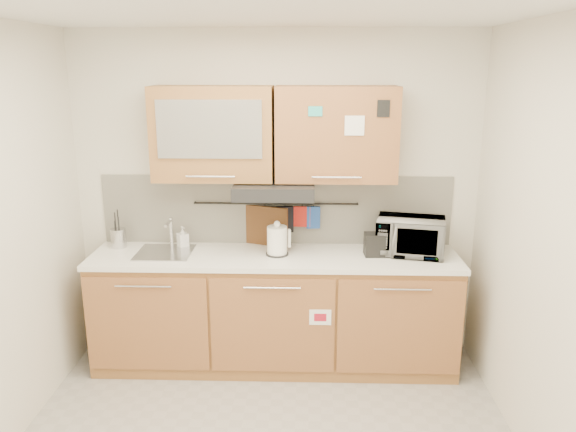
{
  "coord_description": "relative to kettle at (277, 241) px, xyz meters",
  "views": [
    {
      "loc": [
        0.23,
        -2.88,
        2.32
      ],
      "look_at": [
        0.11,
        1.05,
        1.27
      ],
      "focal_mm": 35.0,
      "sensor_mm": 36.0,
      "label": 1
    }
  ],
  "objects": [
    {
      "name": "wall_right",
      "position": [
        1.58,
        -1.19,
        0.27
      ],
      "size": [
        0.0,
        3.0,
        3.0
      ],
      "primitive_type": "plane",
      "rotation": [
        1.57,
        0.0,
        -1.57
      ],
      "color": "silver",
      "rests_on": "ground"
    },
    {
      "name": "upper_cabinets",
      "position": [
        -0.03,
        0.13,
        0.8
      ],
      "size": [
        1.82,
        0.37,
        0.7
      ],
      "color": "#A66D3B",
      "rests_on": "wall_back"
    },
    {
      "name": "pot_holder",
      "position": [
        0.19,
        0.24,
        0.13
      ],
      "size": [
        0.13,
        0.03,
        0.16
      ],
      "primitive_type": "cube",
      "rotation": [
        0.0,
        0.0,
        -0.1
      ],
      "color": "red",
      "rests_on": "utensil_rail"
    },
    {
      "name": "countertop",
      "position": [
        -0.02,
        -0.0,
        -0.13
      ],
      "size": [
        2.82,
        0.62,
        0.04
      ],
      "primitive_type": "cube",
      "color": "white",
      "rests_on": "base_cabinet"
    },
    {
      "name": "range_hood",
      "position": [
        -0.02,
        0.06,
        0.39
      ],
      "size": [
        0.6,
        0.46,
        0.1
      ],
      "primitive_type": "cube",
      "color": "black",
      "rests_on": "upper_cabinets"
    },
    {
      "name": "soap_bottle",
      "position": [
        -0.76,
        0.16,
        -0.02
      ],
      "size": [
        0.11,
        0.11,
        0.17
      ],
      "primitive_type": "imported",
      "rotation": [
        0.0,
        0.0,
        0.62
      ],
      "color": "#999999",
      "rests_on": "countertop"
    },
    {
      "name": "toaster",
      "position": [
        0.78,
        0.01,
        -0.02
      ],
      "size": [
        0.23,
        0.15,
        0.17
      ],
      "rotation": [
        0.0,
        0.0,
        0.04
      ],
      "color": "black",
      "rests_on": "countertop"
    },
    {
      "name": "dark_pouch",
      "position": [
        0.05,
        0.24,
        0.11
      ],
      "size": [
        0.14,
        0.07,
        0.21
      ],
      "primitive_type": "cube",
      "rotation": [
        0.0,
        0.0,
        0.22
      ],
      "color": "black",
      "rests_on": "utensil_rail"
    },
    {
      "name": "microwave",
      "position": [
        1.02,
        0.06,
        0.03
      ],
      "size": [
        0.57,
        0.44,
        0.28
      ],
      "primitive_type": "imported",
      "rotation": [
        0.0,
        0.0,
        -0.21
      ],
      "color": "#999999",
      "rests_on": "countertop"
    },
    {
      "name": "utensil_crock",
      "position": [
        -1.27,
        0.15,
        -0.03
      ],
      "size": [
        0.16,
        0.16,
        0.3
      ],
      "rotation": [
        0.0,
        0.0,
        0.41
      ],
      "color": "#BABABF",
      "rests_on": "countertop"
    },
    {
      "name": "oven_mitt",
      "position": [
        0.28,
        0.24,
        0.12
      ],
      "size": [
        0.11,
        0.04,
        0.18
      ],
      "primitive_type": "cube",
      "rotation": [
        0.0,
        0.0,
        0.1
      ],
      "color": "#214697",
      "rests_on": "utensil_rail"
    },
    {
      "name": "backsplash",
      "position": [
        -0.02,
        0.3,
        0.17
      ],
      "size": [
        2.8,
        0.02,
        0.56
      ],
      "primitive_type": "cube",
      "color": "silver",
      "rests_on": "countertop"
    },
    {
      "name": "cutting_board",
      "position": [
        -0.11,
        0.24,
        -0.03
      ],
      "size": [
        0.37,
        0.16,
        0.48
      ],
      "primitive_type": "cube",
      "rotation": [
        0.0,
        0.0,
        -0.35
      ],
      "color": "brown",
      "rests_on": "utensil_rail"
    },
    {
      "name": "utensil_rail",
      "position": [
        -0.02,
        0.26,
        0.23
      ],
      "size": [
        1.3,
        0.02,
        0.02
      ],
      "primitive_type": "cylinder",
      "rotation": [
        0.0,
        1.57,
        0.0
      ],
      "color": "black",
      "rests_on": "backsplash"
    },
    {
      "name": "wall_back",
      "position": [
        -0.02,
        0.31,
        0.27
      ],
      "size": [
        3.2,
        0.0,
        3.2
      ],
      "primitive_type": "plane",
      "rotation": [
        1.57,
        0.0,
        0.0
      ],
      "color": "silver",
      "rests_on": "ground"
    },
    {
      "name": "ceiling",
      "position": [
        -0.02,
        -1.19,
        1.57
      ],
      "size": [
        3.2,
        3.2,
        0.0
      ],
      "primitive_type": "plane",
      "rotation": [
        3.14,
        0.0,
        0.0
      ],
      "color": "white",
      "rests_on": "wall_back"
    },
    {
      "name": "kettle",
      "position": [
        0.0,
        0.0,
        0.0
      ],
      "size": [
        0.2,
        0.2,
        0.27
      ],
      "rotation": [
        0.0,
        0.0,
        0.41
      ],
      "color": "white",
      "rests_on": "countertop"
    },
    {
      "name": "sink",
      "position": [
        -0.87,
        0.02,
        -0.1
      ],
      "size": [
        0.42,
        0.4,
        0.26
      ],
      "color": "silver",
      "rests_on": "countertop"
    },
    {
      "name": "base_cabinet",
      "position": [
        -0.02,
        0.0,
        -0.62
      ],
      "size": [
        2.8,
        0.64,
        0.88
      ],
      "color": "#A66D3B",
      "rests_on": "floor"
    }
  ]
}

